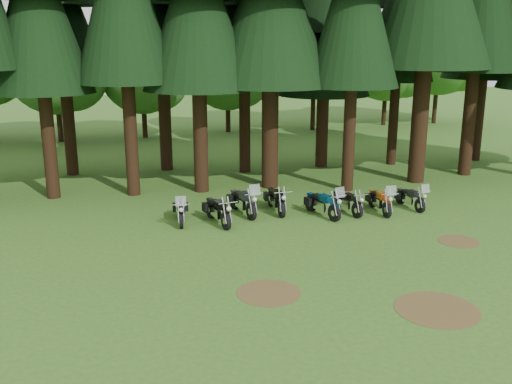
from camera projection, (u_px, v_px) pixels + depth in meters
ground at (343, 258)px, 18.36m from camera, size 120.00×120.00×0.00m
pine_back_4 at (326, 11)px, 29.59m from camera, size 4.94×4.94×13.78m
decid_2 at (59, 68)px, 37.99m from camera, size 6.72×6.53×8.40m
decid_3 at (146, 74)px, 39.73m from camera, size 6.12×5.95×7.65m
decid_4 at (231, 74)px, 42.32m from camera, size 5.93×5.76×7.41m
decid_5 at (320, 48)px, 42.78m from camera, size 8.45×8.21×10.56m
decid_6 at (392, 60)px, 45.75m from camera, size 7.06×6.86×8.82m
decid_7 at (445, 47)px, 46.36m from camera, size 8.44×8.20×10.55m
dirt_patch_0 at (269, 293)px, 15.80m from camera, size 1.80×1.80×0.01m
dirt_patch_1 at (458, 241)px, 19.85m from camera, size 1.40×1.40×0.01m
dirt_patch_2 at (437, 309)px, 14.83m from camera, size 2.20×2.20×0.01m
motorcycle_0 at (181, 211)px, 21.81m from camera, size 0.46×2.09×1.31m
motorcycle_1 at (218, 212)px, 21.66m from camera, size 0.61×2.27×0.93m
motorcycle_2 at (243, 202)px, 22.79m from camera, size 0.78×2.38×1.50m
motorcycle_3 at (276, 200)px, 23.18m from camera, size 0.31×2.27×0.93m
motorcycle_4 at (323, 205)px, 22.56m from camera, size 0.92×2.25×1.43m
motorcycle_5 at (347, 203)px, 23.00m from camera, size 0.56×2.04×0.84m
motorcycle_6 at (380, 201)px, 23.09m from camera, size 0.42×2.18×1.37m
motorcycle_7 at (410, 199)px, 23.66m from camera, size 0.50×1.99×1.25m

